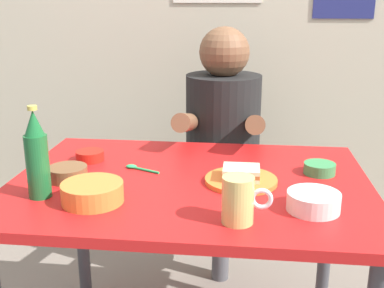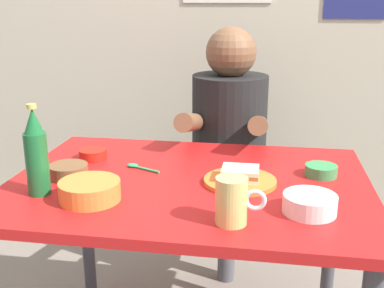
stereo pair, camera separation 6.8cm
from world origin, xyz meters
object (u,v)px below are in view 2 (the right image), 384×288
person_seated (229,123)px  stool (227,211)px  beer_bottle (36,154)px  soup_bowl_orange (90,190)px  beer_mug (232,201)px  dining_table (189,207)px  sandwich (240,173)px  plate_orange (240,181)px

person_seated → stool: bearing=90.0°
beer_bottle → soup_bowl_orange: bearing=-6.8°
stool → soup_bowl_orange: (-0.31, -0.83, 0.42)m
beer_mug → stool: bearing=95.4°
person_seated → beer_bottle: bearing=-120.6°
dining_table → soup_bowl_orange: size_ratio=6.47×
sandwich → beer_mug: (-0.00, -0.27, 0.03)m
person_seated → plate_orange: 0.63m
dining_table → soup_bowl_orange: soup_bowl_orange is taller
plate_orange → beer_mug: 0.28m
person_seated → beer_mug: person_seated is taller
stool → beer_bottle: (-0.47, -0.81, 0.51)m
sandwich → beer_mug: 0.27m
dining_table → sandwich: (0.16, -0.01, 0.13)m
dining_table → stool: (0.07, 0.63, -0.30)m
beer_mug → soup_bowl_orange: (-0.40, 0.08, -0.03)m
soup_bowl_orange → plate_orange: bearing=25.4°
sandwich → stool: bearing=97.9°
soup_bowl_orange → stool: bearing=69.2°
dining_table → person_seated: 0.63m
plate_orange → dining_table: bearing=177.7°
person_seated → beer_mug: size_ratio=5.71×
person_seated → sandwich: bearing=-82.0°
sandwich → soup_bowl_orange: size_ratio=0.65×
dining_table → sandwich: size_ratio=10.00×
stool → beer_bottle: 1.07m
dining_table → beer_bottle: 0.49m
plate_orange → sandwich: (0.00, 0.00, 0.02)m
stool → plate_orange: (0.09, -0.64, 0.40)m
plate_orange → soup_bowl_orange: size_ratio=1.29×
beer_mug → beer_bottle: 0.57m
stool → person_seated: 0.42m
sandwich → dining_table: bearing=177.7°
beer_mug → beer_bottle: bearing=169.9°
beer_mug → person_seated: bearing=95.5°
stool → plate_orange: plate_orange is taller
person_seated → sandwich: 0.63m
dining_table → person_seated: size_ratio=1.53×
person_seated → plate_orange: bearing=-82.0°
stool → beer_mug: beer_mug is taller
stool → beer_mug: size_ratio=3.57×
plate_orange → sandwich: size_ratio=2.00×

